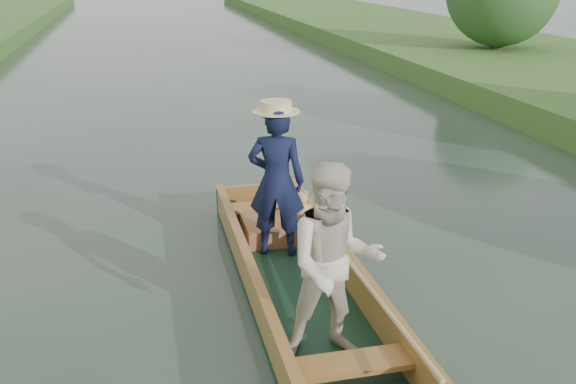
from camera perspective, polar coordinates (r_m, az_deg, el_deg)
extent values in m
plane|color=#283D30|center=(6.66, 1.19, -9.44)|extent=(120.00, 120.00, 0.00)
cylinder|color=#47331E|center=(22.05, 18.14, 13.07)|extent=(0.44, 0.44, 2.00)
sphere|color=#254A1D|center=(22.54, 19.38, 15.63)|extent=(2.20, 2.20, 2.20)
cube|color=black|center=(6.64, 1.19, -9.14)|extent=(1.10, 5.00, 0.08)
cube|color=olive|center=(6.45, -3.24, -8.07)|extent=(0.08, 5.00, 0.32)
cube|color=olive|center=(6.68, 5.48, -7.12)|extent=(0.08, 5.00, 0.32)
cube|color=olive|center=(8.75, -2.76, -0.33)|extent=(1.10, 0.08, 0.32)
cube|color=olive|center=(6.37, -3.27, -6.64)|extent=(0.10, 5.00, 0.04)
cube|color=olive|center=(6.60, 5.53, -5.72)|extent=(0.10, 5.00, 0.04)
cube|color=olive|center=(8.21, -2.06, -1.26)|extent=(0.94, 0.30, 0.05)
cube|color=olive|center=(5.20, 5.70, -14.94)|extent=(0.94, 0.30, 0.05)
imported|color=black|center=(7.12, -1.04, 0.93)|extent=(0.73, 0.60, 1.74)
cylinder|color=beige|center=(6.90, -1.08, 7.46)|extent=(0.52, 0.52, 0.12)
imported|color=beige|center=(5.26, 4.15, -6.40)|extent=(0.89, 0.73, 1.71)
cube|color=#9B4732|center=(7.91, -1.00, -2.96)|extent=(0.85, 0.90, 0.22)
sphere|color=tan|center=(7.80, 1.17, -1.57)|extent=(0.20, 0.20, 0.20)
sphere|color=tan|center=(7.73, 1.19, -0.56)|extent=(0.15, 0.15, 0.15)
sphere|color=tan|center=(7.70, 0.80, -0.14)|extent=(0.06, 0.06, 0.06)
sphere|color=tan|center=(7.72, 1.59, -0.07)|extent=(0.06, 0.06, 0.06)
sphere|color=tan|center=(7.68, 1.30, -0.82)|extent=(0.06, 0.06, 0.06)
sphere|color=tan|center=(7.75, 0.56, -1.47)|extent=(0.07, 0.07, 0.07)
sphere|color=tan|center=(7.79, 1.85, -1.36)|extent=(0.07, 0.07, 0.07)
sphere|color=tan|center=(7.79, 0.86, -2.26)|extent=(0.08, 0.08, 0.08)
sphere|color=tan|center=(7.81, 1.57, -2.20)|extent=(0.08, 0.08, 0.08)
cylinder|color=silver|center=(8.20, -2.33, -1.08)|extent=(0.07, 0.07, 0.01)
cylinder|color=silver|center=(8.18, -2.33, -0.82)|extent=(0.01, 0.01, 0.08)
ellipsoid|color=silver|center=(8.16, -2.34, -0.46)|extent=(0.09, 0.09, 0.05)
cylinder|color=tan|center=(6.49, 5.08, -5.75)|extent=(0.04, 4.38, 0.20)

